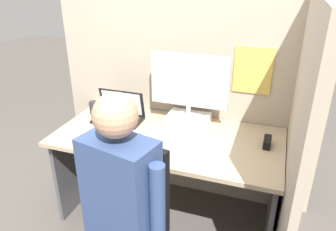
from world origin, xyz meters
The scene contains 11 objects.
cubicle_panel_back centered at (0.00, 0.80, 0.85)m, with size 2.08×0.05×1.70m.
cubicle_panel_right centered at (0.82, 0.31, 0.85)m, with size 0.04×1.43×1.70m.
desk centered at (0.00, 0.39, 0.55)m, with size 1.58×0.78×0.72m.
paper_box centered at (0.08, 0.61, 0.76)m, with size 0.31×0.22×0.07m.
monitor centered at (0.08, 0.61, 1.05)m, with size 0.57×0.16×0.46m.
laptop centered at (-0.44, 0.50, 0.77)m, with size 0.37×0.21×0.23m.
mouse centered at (-0.21, 0.33, 0.74)m, with size 0.06×0.05×0.03m.
stapler centered at (0.67, 0.47, 0.75)m, with size 0.05×0.13×0.06m.
carrot_toy centered at (-0.09, 0.17, 0.74)m, with size 0.04×0.12×0.04m.
person centered at (0.07, -0.48, 0.78)m, with size 0.47×0.46×1.34m.
pen_cup centered at (-0.69, 0.55, 0.77)m, with size 0.06×0.06×0.10m.
Camera 1 is at (0.67, -1.53, 1.82)m, focal length 35.00 mm.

